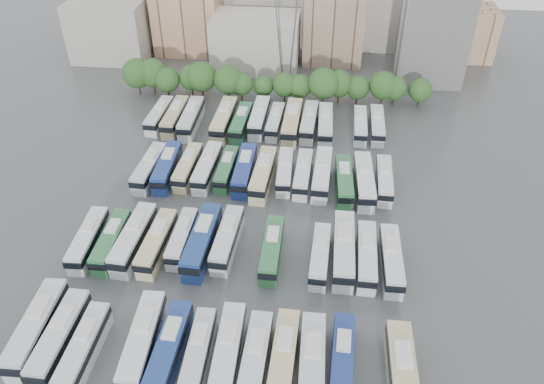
# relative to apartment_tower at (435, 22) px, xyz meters

# --- Properties ---
(ground) EXTENTS (220.00, 220.00, 0.00)m
(ground) POSITION_rel_apartment_tower_xyz_m (-34.00, -58.00, -13.00)
(ground) COLOR #424447
(ground) RESTS_ON ground
(tree_line) EXTENTS (65.70, 7.99, 8.30)m
(tree_line) POSITION_rel_apartment_tower_xyz_m (-36.58, -15.92, -8.54)
(tree_line) COLOR black
(tree_line) RESTS_ON ground
(city_buildings) EXTENTS (102.00, 35.00, 20.00)m
(city_buildings) POSITION_rel_apartment_tower_xyz_m (-41.46, 13.86, -5.13)
(city_buildings) COLOR #9E998E
(city_buildings) RESTS_ON ground
(apartment_tower) EXTENTS (14.00, 14.00, 26.00)m
(apartment_tower) POSITION_rel_apartment_tower_xyz_m (0.00, 0.00, 0.00)
(apartment_tower) COLOR silver
(apartment_tower) RESTS_ON ground
(electricity_pylon) EXTENTS (9.00, 6.91, 33.83)m
(electricity_pylon) POSITION_rel_apartment_tower_xyz_m (-32.00, -8.00, 5.66)
(electricity_pylon) COLOR slate
(electricity_pylon) RESTS_ON ground
(bus_r0_s0) EXTENTS (3.25, 13.24, 4.13)m
(bus_r0_s0) POSITION_rel_apartment_tower_xyz_m (-55.41, -80.88, -10.97)
(bus_r0_s0) COLOR silver
(bus_r0_s0) RESTS_ON ground
(bus_r0_s1) EXTENTS (2.92, 12.59, 3.94)m
(bus_r0_s1) POSITION_rel_apartment_tower_xyz_m (-52.12, -81.84, -11.07)
(bus_r0_s1) COLOR silver
(bus_r0_s1) RESTS_ON ground
(bus_r0_s2) EXTENTS (2.62, 11.64, 3.65)m
(bus_r0_s2) POSITION_rel_apartment_tower_xyz_m (-48.83, -82.94, -11.21)
(bus_r0_s2) COLOR silver
(bus_r0_s2) RESTS_ON ground
(bus_r0_s4) EXTENTS (3.42, 13.03, 4.05)m
(bus_r0_s4) POSITION_rel_apartment_tower_xyz_m (-42.29, -81.38, -11.01)
(bus_r0_s4) COLOR silver
(bus_r0_s4) RESTS_ON ground
(bus_r0_s5) EXTENTS (2.99, 12.22, 3.81)m
(bus_r0_s5) POSITION_rel_apartment_tower_xyz_m (-38.96, -81.98, -11.13)
(bus_r0_s5) COLOR navy
(bus_r0_s5) RESTS_ON ground
(bus_r0_s6) EXTENTS (2.62, 11.12, 3.48)m
(bus_r0_s6) POSITION_rel_apartment_tower_xyz_m (-35.58, -82.01, -11.29)
(bus_r0_s6) COLOR silver
(bus_r0_s6) RESTS_ON ground
(bus_r0_s7) EXTENTS (2.93, 12.48, 3.90)m
(bus_r0_s7) POSITION_rel_apartment_tower_xyz_m (-32.19, -81.82, -11.08)
(bus_r0_s7) COLOR silver
(bus_r0_s7) RESTS_ON ground
(bus_r0_s8) EXTENTS (2.94, 12.31, 3.84)m
(bus_r0_s8) POSITION_rel_apartment_tower_xyz_m (-28.96, -82.67, -11.11)
(bus_r0_s8) COLOR silver
(bus_r0_s8) RESTS_ON ground
(bus_r0_s9) EXTENTS (3.06, 12.38, 3.86)m
(bus_r0_s9) POSITION_rel_apartment_tower_xyz_m (-25.81, -82.06, -11.11)
(bus_r0_s9) COLOR #CEBD8D
(bus_r0_s9) RESTS_ON ground
(bus_r0_s10) EXTENTS (3.02, 13.16, 4.12)m
(bus_r0_s10) POSITION_rel_apartment_tower_xyz_m (-22.57, -82.85, -10.98)
(bus_r0_s10) COLOR silver
(bus_r0_s10) RESTS_ON ground
(bus_r0_s11) EXTENTS (3.01, 11.52, 3.58)m
(bus_r0_s11) POSITION_rel_apartment_tower_xyz_m (-19.20, -81.28, -11.24)
(bus_r0_s11) COLOR navy
(bus_r0_s11) RESTS_ON ground
(bus_r0_s13) EXTENTS (3.04, 13.25, 4.15)m
(bus_r0_s13) POSITION_rel_apartment_tower_xyz_m (-12.69, -83.05, -10.96)
(bus_r0_s13) COLOR #C5B687
(bus_r0_s13) RESTS_ON ground
(bus_r1_s0) EXTENTS (3.00, 11.82, 3.68)m
(bus_r1_s0) POSITION_rel_apartment_tower_xyz_m (-55.48, -64.90, -11.19)
(bus_r1_s0) COLOR silver
(bus_r1_s0) RESTS_ON ground
(bus_r1_s1) EXTENTS (2.61, 11.52, 3.61)m
(bus_r1_s1) POSITION_rel_apartment_tower_xyz_m (-52.04, -64.89, -11.23)
(bus_r1_s1) COLOR #317342
(bus_r1_s1) RESTS_ON ground
(bus_r1_s2) EXTENTS (3.46, 13.08, 4.06)m
(bus_r1_s2) POSITION_rel_apartment_tower_xyz_m (-48.95, -64.24, -11.00)
(bus_r1_s2) COLOR silver
(bus_r1_s2) RESTS_ON ground
(bus_r1_s3) EXTENTS (3.20, 12.12, 3.77)m
(bus_r1_s3) POSITION_rel_apartment_tower_xyz_m (-45.47, -64.51, -11.15)
(bus_r1_s3) COLOR beige
(bus_r1_s3) RESTS_ON ground
(bus_r1_s4) EXTENTS (2.53, 10.95, 3.42)m
(bus_r1_s4) POSITION_rel_apartment_tower_xyz_m (-42.20, -63.00, -11.32)
(bus_r1_s4) COLOR silver
(bus_r1_s4) RESTS_ON ground
(bus_r1_s5) EXTENTS (3.45, 13.56, 4.22)m
(bus_r1_s5) POSITION_rel_apartment_tower_xyz_m (-39.09, -63.75, -10.93)
(bus_r1_s5) COLOR navy
(bus_r1_s5) RESTS_ON ground
(bus_r1_s6) EXTENTS (3.21, 12.22, 3.80)m
(bus_r1_s6) POSITION_rel_apartment_tower_xyz_m (-35.66, -62.75, -11.14)
(bus_r1_s6) COLOR silver
(bus_r1_s6) RESTS_ON ground
(bus_r1_s8) EXTENTS (2.55, 11.68, 3.66)m
(bus_r1_s8) POSITION_rel_apartment_tower_xyz_m (-29.07, -64.14, -11.20)
(bus_r1_s8) COLOR #307240
(bus_r1_s8) RESTS_ON ground
(bus_r1_s10) EXTENTS (2.85, 11.17, 3.48)m
(bus_r1_s10) POSITION_rel_apartment_tower_xyz_m (-22.30, -64.56, -11.29)
(bus_r1_s10) COLOR silver
(bus_r1_s10) RESTS_ON ground
(bus_r1_s11) EXTENTS (2.99, 13.39, 4.20)m
(bus_r1_s11) POSITION_rel_apartment_tower_xyz_m (-19.07, -63.34, -10.94)
(bus_r1_s11) COLOR silver
(bus_r1_s11) RESTS_ON ground
(bus_r1_s12) EXTENTS (2.86, 11.96, 3.74)m
(bus_r1_s12) POSITION_rel_apartment_tower_xyz_m (-15.90, -64.08, -11.17)
(bus_r1_s12) COLOR silver
(bus_r1_s12) RESTS_ON ground
(bus_r1_s13) EXTENTS (2.72, 11.93, 3.74)m
(bus_r1_s13) POSITION_rel_apartment_tower_xyz_m (-12.55, -64.46, -11.17)
(bus_r1_s13) COLOR silver
(bus_r1_s13) RESTS_ON ground
(bus_r2_s1) EXTENTS (3.26, 12.20, 3.79)m
(bus_r2_s1) POSITION_rel_apartment_tower_xyz_m (-52.00, -46.24, -11.14)
(bus_r2_s1) COLOR silver
(bus_r2_s1) RESTS_ON ground
(bus_r2_s2) EXTENTS (3.01, 12.43, 3.88)m
(bus_r2_s2) POSITION_rel_apartment_tower_xyz_m (-49.08, -45.78, -11.09)
(bus_r2_s2) COLOR navy
(bus_r2_s2) RESTS_ON ground
(bus_r2_s3) EXTENTS (2.97, 11.61, 3.61)m
(bus_r2_s3) POSITION_rel_apartment_tower_xyz_m (-45.62, -45.19, -11.23)
(bus_r2_s3) COLOR beige
(bus_r2_s3) RESTS_ON ground
(bus_r2_s4) EXTENTS (3.24, 12.38, 3.85)m
(bus_r2_s4) POSITION_rel_apartment_tower_xyz_m (-42.22, -45.14, -11.11)
(bus_r2_s4) COLOR silver
(bus_r2_s4) RESTS_ON ground
(bus_r2_s5) EXTENTS (2.72, 10.98, 3.42)m
(bus_r2_s5) POSITION_rel_apartment_tower_xyz_m (-38.94, -44.93, -11.32)
(bus_r2_s5) COLOR #2F6E3E
(bus_r2_s5) RESTS_ON ground
(bus_r2_s6) EXTENTS (2.74, 12.55, 3.94)m
(bus_r2_s6) POSITION_rel_apartment_tower_xyz_m (-35.77, -45.29, -11.07)
(bus_r2_s6) COLOR navy
(bus_r2_s6) RESTS_ON ground
(bus_r2_s7) EXTENTS (3.47, 13.01, 4.04)m
(bus_r2_s7) POSITION_rel_apartment_tower_xyz_m (-32.48, -46.25, -11.01)
(bus_r2_s7) COLOR beige
(bus_r2_s7) RESTS_ON ground
(bus_r2_s8) EXTENTS (2.79, 11.30, 3.52)m
(bus_r2_s8) POSITION_rel_apartment_tower_xyz_m (-28.98, -44.65, -11.27)
(bus_r2_s8) COLOR silver
(bus_r2_s8) RESTS_ON ground
(bus_r2_s9) EXTENTS (2.86, 11.62, 3.62)m
(bus_r2_s9) POSITION_rel_apartment_tower_xyz_m (-25.86, -45.12, -11.22)
(bus_r2_s9) COLOR silver
(bus_r2_s9) RESTS_ON ground
(bus_r2_s10) EXTENTS (3.26, 12.75, 3.97)m
(bus_r2_s10) POSITION_rel_apartment_tower_xyz_m (-22.65, -45.07, -11.05)
(bus_r2_s10) COLOR white
(bus_r2_s10) RESTS_ON ground
(bus_r2_s11) EXTENTS (3.14, 12.02, 3.74)m
(bus_r2_s11) POSITION_rel_apartment_tower_xyz_m (-18.98, -46.60, -11.17)
(bus_r2_s11) COLOR #30703F
(bus_r2_s11) RESTS_ON ground
(bus_r2_s12) EXTENTS (3.36, 13.14, 4.09)m
(bus_r2_s12) POSITION_rel_apartment_tower_xyz_m (-15.71, -46.36, -10.99)
(bus_r2_s12) COLOR white
(bus_r2_s12) RESTS_ON ground
(bus_r2_s13) EXTENTS (2.77, 11.41, 3.56)m
(bus_r2_s13) POSITION_rel_apartment_tower_xyz_m (-12.36, -45.44, -11.25)
(bus_r2_s13) COLOR silver
(bus_r2_s13) RESTS_ON ground
(bus_r3_s0) EXTENTS (3.12, 11.86, 3.69)m
(bus_r3_s0) POSITION_rel_apartment_tower_xyz_m (-55.48, -28.01, -11.19)
(bus_r3_s0) COLOR silver
(bus_r3_s0) RESTS_ON ground
(bus_r3_s1) EXTENTS (2.98, 12.56, 3.92)m
(bus_r3_s1) POSITION_rel_apartment_tower_xyz_m (-52.18, -28.34, -11.07)
(bus_r3_s1) COLOR tan
(bus_r3_s1) RESTS_ON ground
(bus_r3_s2) EXTENTS (2.88, 12.94, 4.06)m
(bus_r3_s2) POSITION_rel_apartment_tower_xyz_m (-48.85, -28.71, -11.01)
(bus_r3_s2) COLOR silver
(bus_r3_s2) RESTS_ON ground
(bus_r3_s4) EXTENTS (3.36, 13.56, 4.23)m
(bus_r3_s4) POSITION_rel_apartment_tower_xyz_m (-42.33, -28.65, -10.92)
(bus_r3_s4) COLOR beige
(bus_r3_s4) RESTS_ON ground
(bus_r3_s5) EXTENTS (3.10, 12.00, 3.73)m
(bus_r3_s5) POSITION_rel_apartment_tower_xyz_m (-38.88, -29.06, -11.17)
(bus_r3_s5) COLOR #2D6A44
(bus_r3_s5) RESTS_ON ground
(bus_r3_s6) EXTENTS (3.03, 12.82, 4.01)m
(bus_r3_s6) POSITION_rel_apartment_tower_xyz_m (-35.62, -26.96, -11.03)
(bus_r3_s6) COLOR silver
(bus_r3_s6) RESTS_ON ground
(bus_r3_s7) EXTENTS (2.91, 11.29, 3.51)m
(bus_r3_s7) POSITION_rel_apartment_tower_xyz_m (-32.36, -27.81, -11.28)
(bus_r3_s7) COLOR silver
(bus_r3_s7) RESTS_ON ground
(bus_r3_s8) EXTENTS (3.34, 13.77, 4.30)m
(bus_r3_s8) POSITION_rel_apartment_tower_xyz_m (-29.03, -28.23, -10.89)
(bus_r3_s8) COLOR #CAB78B
(bus_r3_s8) RESTS_ON ground
(bus_r3_s9) EXTENTS (3.22, 12.49, 3.89)m
(bus_r3_s9) POSITION_rel_apartment_tower_xyz_m (-25.76, -27.58, -11.09)
(bus_r3_s9) COLOR silver
(bus_r3_s9) RESTS_ON ground
(bus_r3_s10) EXTENTS (2.93, 12.60, 3.94)m
(bus_r3_s10) POSITION_rel_apartment_tower_xyz_m (-22.59, -28.27, -11.07)
(bus_r3_s10) COLOR silver
(bus_r3_s10) RESTS_ON ground
(bus_r3_s12) EXTENTS (2.61, 11.34, 3.55)m
(bus_r3_s12) POSITION_rel_apartment_tower_xyz_m (-15.89, -27.56, -11.26)
(bus_r3_s12) COLOR silver
(bus_r3_s12) RESTS_ON ground
(bus_r3_s13) EXTENTS (2.71, 11.77, 3.68)m
(bus_r3_s13) POSITION_rel_apartment_tower_xyz_m (-12.64, -27.21, -11.19)
(bus_r3_s13) COLOR silver
(bus_r3_s13) RESTS_ON ground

